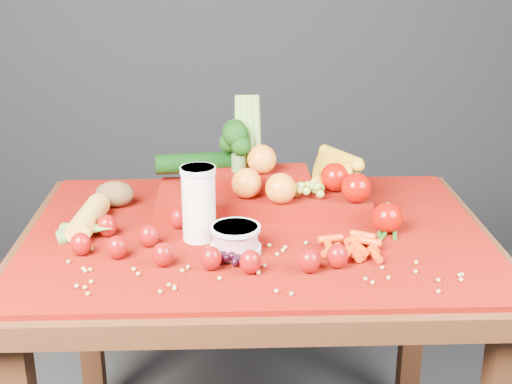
{
  "coord_description": "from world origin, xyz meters",
  "views": [
    {
      "loc": [
        -0.05,
        -1.52,
        1.41
      ],
      "look_at": [
        0.0,
        0.02,
        0.85
      ],
      "focal_mm": 50.0,
      "sensor_mm": 36.0,
      "label": 1
    }
  ],
  "objects_px": {
    "table": "(256,272)",
    "produce_mound": "(271,184)",
    "milk_glass": "(199,201)",
    "yogurt_bowl": "(235,238)"
  },
  "relations": [
    {
      "from": "table",
      "to": "produce_mound",
      "type": "xyz_separation_m",
      "value": [
        0.04,
        0.16,
        0.17
      ]
    },
    {
      "from": "produce_mound",
      "to": "milk_glass",
      "type": "bearing_deg",
      "value": -130.83
    },
    {
      "from": "produce_mound",
      "to": "yogurt_bowl",
      "type": "bearing_deg",
      "value": -108.31
    },
    {
      "from": "milk_glass",
      "to": "produce_mound",
      "type": "relative_size",
      "value": 0.29
    },
    {
      "from": "yogurt_bowl",
      "to": "produce_mound",
      "type": "xyz_separation_m",
      "value": [
        0.09,
        0.27,
        0.03
      ]
    },
    {
      "from": "table",
      "to": "yogurt_bowl",
      "type": "xyz_separation_m",
      "value": [
        -0.05,
        -0.12,
        0.14
      ]
    },
    {
      "from": "table",
      "to": "produce_mound",
      "type": "relative_size",
      "value": 1.86
    },
    {
      "from": "milk_glass",
      "to": "table",
      "type": "bearing_deg",
      "value": 17.88
    },
    {
      "from": "milk_glass",
      "to": "yogurt_bowl",
      "type": "distance_m",
      "value": 0.13
    },
    {
      "from": "yogurt_bowl",
      "to": "table",
      "type": "bearing_deg",
      "value": 67.35
    }
  ]
}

